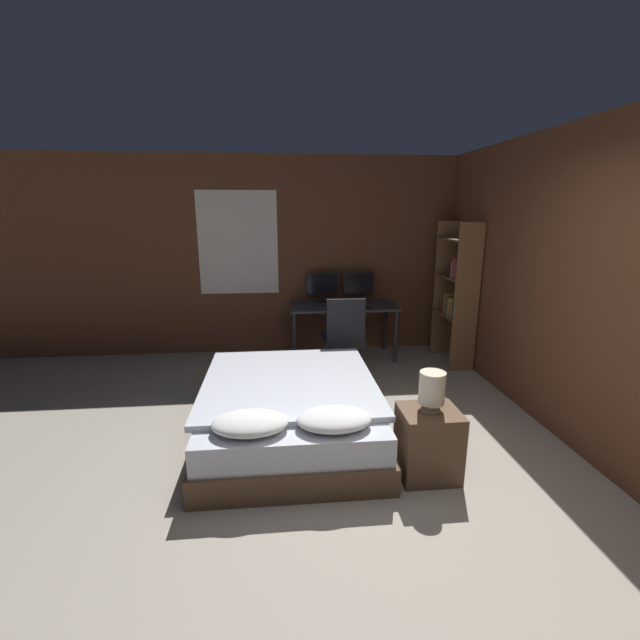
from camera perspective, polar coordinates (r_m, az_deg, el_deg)
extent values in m
plane|color=#9E9384|center=(3.09, 9.15, -25.62)|extent=(20.00, 20.00, 0.00)
cube|color=brown|center=(6.07, 0.72, 8.49)|extent=(12.00, 0.06, 2.70)
cube|color=silver|center=(5.99, -10.86, 10.05)|extent=(1.07, 0.01, 1.39)
cube|color=black|center=(6.00, -10.86, 10.06)|extent=(0.99, 0.01, 1.31)
cube|color=brown|center=(4.57, 27.61, 4.87)|extent=(0.06, 12.00, 2.70)
cube|color=brown|center=(3.99, -3.98, -13.58)|extent=(1.49, 1.94, 0.22)
cube|color=silver|center=(3.89, -4.04, -10.70)|extent=(1.43, 1.88, 0.22)
cube|color=silver|center=(3.94, -4.13, -8.18)|extent=(1.53, 1.63, 0.05)
ellipsoid|color=white|center=(3.17, -9.31, -13.42)|extent=(0.55, 0.38, 0.13)
ellipsoid|color=white|center=(3.19, 1.90, -13.08)|extent=(0.55, 0.38, 0.13)
cube|color=brown|center=(3.47, 14.22, -15.62)|extent=(0.44, 0.39, 0.54)
cylinder|color=gray|center=(3.34, 14.51, -11.51)|extent=(0.14, 0.14, 0.01)
cylinder|color=gray|center=(3.33, 14.55, -11.00)|extent=(0.02, 0.02, 0.05)
cylinder|color=beige|center=(3.27, 14.71, -8.71)|extent=(0.19, 0.19, 0.24)
cube|color=#38383D|center=(5.79, 3.06, 1.87)|extent=(1.44, 0.68, 0.03)
cylinder|color=#2D2D33|center=(5.54, -3.40, -2.66)|extent=(0.05, 0.05, 0.71)
cylinder|color=#2D2D33|center=(5.75, 10.07, -2.23)|extent=(0.05, 0.05, 0.71)
cylinder|color=#2D2D33|center=(6.10, -3.63, -1.05)|extent=(0.05, 0.05, 0.71)
cylinder|color=#2D2D33|center=(6.29, 8.65, -0.71)|extent=(0.05, 0.05, 0.71)
cylinder|color=black|center=(5.99, 0.29, 2.52)|extent=(0.16, 0.16, 0.01)
cylinder|color=black|center=(5.98, 0.29, 3.00)|extent=(0.03, 0.03, 0.09)
cube|color=black|center=(5.94, 0.30, 4.88)|extent=(0.44, 0.03, 0.31)
cube|color=black|center=(5.93, 0.31, 4.86)|extent=(0.41, 0.00, 0.28)
cylinder|color=black|center=(6.06, 5.11, 2.61)|extent=(0.16, 0.16, 0.01)
cylinder|color=black|center=(6.05, 5.12, 3.08)|extent=(0.03, 0.03, 0.09)
cube|color=black|center=(6.01, 5.16, 4.94)|extent=(0.44, 0.03, 0.31)
cube|color=black|center=(6.00, 5.19, 4.92)|extent=(0.41, 0.00, 0.28)
cube|color=black|center=(5.56, 3.43, 1.58)|extent=(0.41, 0.13, 0.02)
ellipsoid|color=black|center=(5.61, 6.39, 1.73)|extent=(0.07, 0.05, 0.04)
cylinder|color=black|center=(5.37, 2.97, -6.99)|extent=(0.52, 0.52, 0.04)
cylinder|color=gray|center=(5.30, 3.00, -4.88)|extent=(0.05, 0.05, 0.38)
cube|color=black|center=(5.23, 3.03, -2.57)|extent=(0.49, 0.49, 0.07)
cube|color=black|center=(4.94, 3.46, -0.10)|extent=(0.45, 0.05, 0.51)
cube|color=brown|center=(5.52, 18.95, 2.60)|extent=(0.32, 0.02, 1.84)
cube|color=brown|center=(6.15, 16.31, 3.95)|extent=(0.32, 0.02, 1.84)
cube|color=brown|center=(5.89, 17.36, 0.67)|extent=(0.32, 0.67, 0.02)
cube|color=brown|center=(5.80, 17.73, 5.45)|extent=(0.32, 0.67, 0.02)
cube|color=brown|center=(5.75, 18.10, 10.16)|extent=(0.32, 0.67, 0.02)
cube|color=#337042|center=(5.58, 18.68, 1.17)|extent=(0.26, 0.03, 0.23)
cube|color=#28282D|center=(5.62, 18.50, 0.98)|extent=(0.26, 0.03, 0.17)
cube|color=teal|center=(5.67, 18.30, 1.21)|extent=(0.26, 0.04, 0.20)
cube|color=orange|center=(5.70, 18.16, 1.31)|extent=(0.26, 0.02, 0.20)
cube|color=#B2332D|center=(5.72, 18.05, 1.35)|extent=(0.26, 0.02, 0.20)
cube|color=gold|center=(5.76, 17.90, 1.63)|extent=(0.26, 0.04, 0.23)
cube|color=#337042|center=(5.80, 17.70, 1.83)|extent=(0.26, 0.04, 0.25)
cube|color=#B2332D|center=(5.85, 17.50, 1.86)|extent=(0.26, 0.04, 0.23)
cube|color=orange|center=(5.89, 17.34, 2.11)|extent=(0.26, 0.03, 0.27)
cube|color=#28282D|center=(5.50, 19.10, 6.27)|extent=(0.26, 0.03, 0.24)
cube|color=#337042|center=(5.53, 18.92, 6.34)|extent=(0.26, 0.03, 0.24)
cube|color=#B2332D|center=(5.58, 18.73, 6.16)|extent=(0.26, 0.03, 0.19)
cube|color=#7A387F|center=(5.61, 18.56, 6.11)|extent=(0.26, 0.04, 0.17)
cube|color=#B2332D|center=(5.64, 18.44, 6.54)|extent=(0.26, 0.02, 0.25)
cube|color=#BCB29E|center=(5.67, 18.30, 6.35)|extent=(0.26, 0.03, 0.20)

